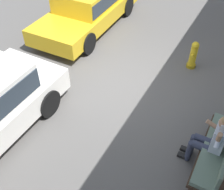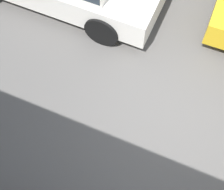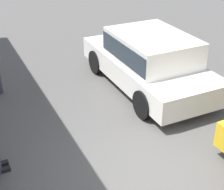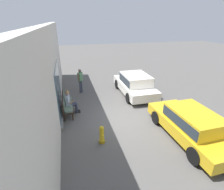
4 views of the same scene
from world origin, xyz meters
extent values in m
plane|color=#565451|center=(0.00, 0.00, 0.00)|extent=(60.00, 60.00, 0.00)
cube|color=beige|center=(0.00, 3.40, 2.31)|extent=(18.00, 0.40, 4.62)
cube|color=slate|center=(1.38, 3.18, 1.45)|extent=(3.40, 0.03, 2.50)
cube|color=gray|center=(1.38, 3.15, 0.18)|extent=(3.60, 0.12, 0.10)
cylinder|color=#332319|center=(2.24, 3.00, 0.20)|extent=(0.07, 0.07, 0.41)
cylinder|color=#332319|center=(0.51, 3.00, 0.20)|extent=(0.07, 0.07, 0.41)
cylinder|color=#332319|center=(2.24, 2.61, 0.20)|extent=(0.07, 0.07, 0.41)
cylinder|color=#332319|center=(0.51, 2.61, 0.20)|extent=(0.07, 0.07, 0.41)
cube|color=#332319|center=(1.38, 2.81, 0.44)|extent=(1.88, 0.55, 0.06)
cube|color=slate|center=(1.38, 2.81, 0.52)|extent=(1.82, 0.49, 0.10)
cube|color=#332319|center=(1.38, 3.04, 0.74)|extent=(1.88, 0.07, 0.55)
cube|color=slate|center=(1.38, 2.98, 0.74)|extent=(1.82, 0.06, 0.47)
cylinder|color=#2D3347|center=(1.43, 2.57, 0.52)|extent=(0.15, 0.42, 0.15)
cylinder|color=#2D3347|center=(1.43, 2.36, 0.26)|extent=(0.12, 0.12, 0.52)
cube|color=black|center=(1.43, 2.28, 0.04)|extent=(0.10, 0.24, 0.07)
cylinder|color=#2D3347|center=(1.25, 2.57, 0.52)|extent=(0.15, 0.42, 0.15)
cylinder|color=#2D3347|center=(1.25, 2.36, 0.26)|extent=(0.12, 0.12, 0.52)
cube|color=black|center=(1.25, 2.28, 0.04)|extent=(0.10, 0.24, 0.07)
cube|color=#2D3347|center=(1.34, 2.78, 0.52)|extent=(0.34, 0.24, 0.14)
cube|color=silver|center=(1.34, 2.78, 0.80)|extent=(0.38, 0.22, 0.56)
sphere|color=#A37556|center=(1.34, 2.78, 1.22)|extent=(0.22, 0.22, 0.22)
sphere|color=olive|center=(1.34, 2.79, 1.25)|extent=(0.20, 0.20, 0.20)
cylinder|color=silver|center=(1.10, 2.76, 0.91)|extent=(0.20, 0.10, 0.28)
cylinder|color=#A37556|center=(1.05, 2.60, 0.79)|extent=(0.08, 0.27, 0.17)
cylinder|color=silver|center=(1.58, 2.78, 0.98)|extent=(0.25, 0.10, 0.22)
cylinder|color=#A37556|center=(1.65, 2.76, 1.17)|extent=(0.16, 0.08, 0.25)
cube|color=silver|center=(1.48, 2.76, 1.21)|extent=(0.02, 0.07, 0.15)
cube|color=gold|center=(-2.20, -2.26, 0.50)|extent=(4.48, 1.80, 0.50)
cube|color=gold|center=(-2.38, -2.26, 1.05)|extent=(2.34, 1.55, 0.61)
cube|color=#28333D|center=(-2.38, -2.26, 1.05)|extent=(2.30, 1.59, 0.43)
cylinder|color=black|center=(-0.84, -1.41, 0.33)|extent=(0.66, 0.19, 0.66)
cylinder|color=black|center=(-0.81, -3.04, 0.33)|extent=(0.66, 0.19, 0.66)
cylinder|color=black|center=(-3.60, -1.47, 0.33)|extent=(0.66, 0.19, 0.66)
cube|color=white|center=(3.03, -1.75, 0.52)|extent=(4.23, 1.87, 0.55)
cube|color=white|center=(2.86, -1.75, 1.12)|extent=(2.20, 1.63, 0.65)
cube|color=#28333D|center=(2.86, -1.75, 1.12)|extent=(2.16, 1.67, 0.45)
cylinder|color=black|center=(4.34, -0.88, 0.33)|extent=(0.66, 0.18, 0.65)
cylinder|color=black|center=(4.33, -2.64, 0.33)|extent=(0.66, 0.18, 0.65)
cylinder|color=black|center=(1.73, -0.86, 0.33)|extent=(0.66, 0.18, 0.65)
cylinder|color=black|center=(1.72, -2.63, 0.33)|extent=(0.66, 0.18, 0.65)
cylinder|color=#383D4C|center=(4.30, 1.78, 0.44)|extent=(0.13, 0.13, 0.88)
cylinder|color=#383D4C|center=(4.16, 1.89, 0.44)|extent=(0.13, 0.13, 0.88)
cube|color=#4C7F56|center=(4.23, 1.83, 1.18)|extent=(0.41, 0.37, 0.60)
cylinder|color=brown|center=(4.42, 1.70, 1.14)|extent=(0.09, 0.09, 0.54)
cylinder|color=brown|center=(4.05, 1.97, 1.14)|extent=(0.09, 0.09, 0.54)
sphere|color=brown|center=(4.23, 1.83, 1.60)|extent=(0.21, 0.21, 0.21)
sphere|color=#B7B2AD|center=(4.23, 1.83, 1.64)|extent=(0.19, 0.19, 0.19)
cylinder|color=olive|center=(-1.63, 1.50, 0.05)|extent=(0.26, 0.26, 0.10)
cylinder|color=gold|center=(-1.63, 1.50, 0.38)|extent=(0.19, 0.19, 0.55)
sphere|color=gold|center=(-1.63, 1.50, 0.71)|extent=(0.20, 0.20, 0.20)
cylinder|color=gold|center=(-1.77, 1.50, 0.46)|extent=(0.10, 0.08, 0.08)
cylinder|color=gold|center=(-1.49, 1.50, 0.46)|extent=(0.10, 0.08, 0.08)
camera|label=1|loc=(5.07, 2.60, 4.79)|focal=45.00mm
camera|label=2|loc=(0.06, 2.60, 5.32)|focal=55.00mm
camera|label=3|loc=(-3.81, 2.60, 4.13)|focal=55.00mm
camera|label=4|loc=(-7.57, 2.60, 4.83)|focal=28.00mm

